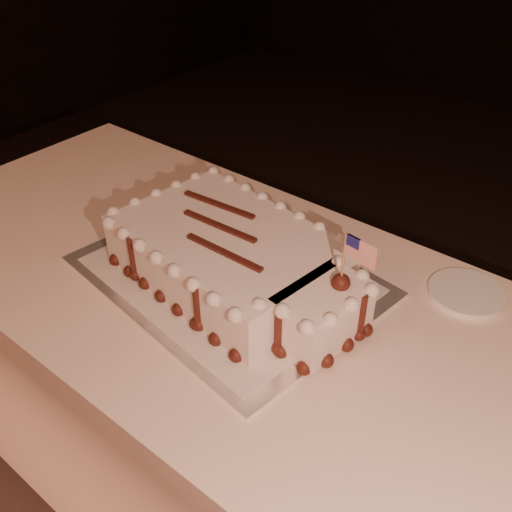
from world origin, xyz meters
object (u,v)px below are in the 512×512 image
Objects in this scene: banquet_table at (330,459)px; cake_board at (228,276)px; sheet_cake at (238,260)px; side_plate at (466,293)px.

cake_board is (-0.31, 0.01, 0.38)m from banquet_table.
banquet_table is 0.49m from cake_board.
side_plate is at bearing 34.64° from sheet_cake.
banquet_table is 0.52m from sheet_cake.
sheet_cake reaches higher than side_plate.
side_plate is at bearing 66.77° from banquet_table.
cake_board is at bearing 173.06° from sheet_cake.
cake_board is at bearing 177.47° from banquet_table.
side_plate is at bearing 39.53° from cake_board.
sheet_cake is (0.03, -0.00, 0.06)m from cake_board.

